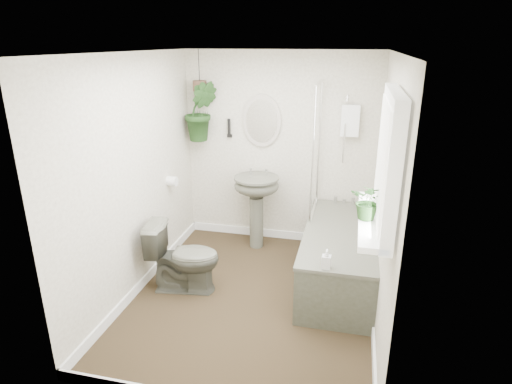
# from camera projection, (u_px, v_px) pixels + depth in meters

# --- Properties ---
(floor) EXTENTS (2.30, 2.80, 0.02)m
(floor) POSITION_uv_depth(u_px,v_px,m) (253.00, 298.00, 4.22)
(floor) COLOR black
(floor) RESTS_ON ground
(ceiling) EXTENTS (2.30, 2.80, 0.02)m
(ceiling) POSITION_uv_depth(u_px,v_px,m) (252.00, 51.00, 3.44)
(ceiling) COLOR white
(ceiling) RESTS_ON ground
(wall_back) EXTENTS (2.30, 0.02, 2.30)m
(wall_back) POSITION_uv_depth(u_px,v_px,m) (280.00, 150.00, 5.13)
(wall_back) COLOR silver
(wall_back) RESTS_ON ground
(wall_front) EXTENTS (2.30, 0.02, 2.30)m
(wall_front) POSITION_uv_depth(u_px,v_px,m) (196.00, 262.00, 2.54)
(wall_front) COLOR silver
(wall_front) RESTS_ON ground
(wall_left) EXTENTS (0.02, 2.80, 2.30)m
(wall_left) POSITION_uv_depth(u_px,v_px,m) (134.00, 178.00, 4.08)
(wall_left) COLOR silver
(wall_left) RESTS_ON ground
(wall_right) EXTENTS (0.02, 2.80, 2.30)m
(wall_right) POSITION_uv_depth(u_px,v_px,m) (386.00, 197.00, 3.58)
(wall_right) COLOR silver
(wall_right) RESTS_ON ground
(skirting) EXTENTS (2.30, 2.80, 0.10)m
(skirting) POSITION_uv_depth(u_px,v_px,m) (253.00, 293.00, 4.20)
(skirting) COLOR white
(skirting) RESTS_ON floor
(bathtub) EXTENTS (0.72, 1.72, 0.58)m
(bathtub) POSITION_uv_depth(u_px,v_px,m) (339.00, 256.00, 4.41)
(bathtub) COLOR #4F5044
(bathtub) RESTS_ON floor
(bath_screen) EXTENTS (0.04, 0.72, 1.40)m
(bath_screen) POSITION_uv_depth(u_px,v_px,m) (316.00, 150.00, 4.60)
(bath_screen) COLOR silver
(bath_screen) RESTS_ON bathtub
(shower_box) EXTENTS (0.20, 0.10, 0.35)m
(shower_box) POSITION_uv_depth(u_px,v_px,m) (350.00, 120.00, 4.76)
(shower_box) COLOR white
(shower_box) RESTS_ON wall_back
(oval_mirror) EXTENTS (0.46, 0.03, 0.62)m
(oval_mirror) POSITION_uv_depth(u_px,v_px,m) (262.00, 121.00, 5.02)
(oval_mirror) COLOR #B0A696
(oval_mirror) RESTS_ON wall_back
(wall_sconce) EXTENTS (0.04, 0.04, 0.22)m
(wall_sconce) POSITION_uv_depth(u_px,v_px,m) (229.00, 128.00, 5.13)
(wall_sconce) COLOR black
(wall_sconce) RESTS_ON wall_back
(toilet_roll_holder) EXTENTS (0.11, 0.11, 0.11)m
(toilet_roll_holder) POSITION_uv_depth(u_px,v_px,m) (172.00, 181.00, 4.80)
(toilet_roll_holder) COLOR white
(toilet_roll_holder) RESTS_ON wall_left
(window_recess) EXTENTS (0.08, 1.00, 0.90)m
(window_recess) POSITION_uv_depth(u_px,v_px,m) (389.00, 161.00, 2.79)
(window_recess) COLOR white
(window_recess) RESTS_ON wall_right
(window_sill) EXTENTS (0.18, 1.00, 0.04)m
(window_sill) POSITION_uv_depth(u_px,v_px,m) (372.00, 219.00, 2.94)
(window_sill) COLOR white
(window_sill) RESTS_ON wall_right
(window_blinds) EXTENTS (0.01, 0.86, 0.76)m
(window_blinds) POSITION_uv_depth(u_px,v_px,m) (381.00, 160.00, 2.80)
(window_blinds) COLOR white
(window_blinds) RESTS_ON wall_right
(toilet) EXTENTS (0.75, 0.50, 0.72)m
(toilet) POSITION_uv_depth(u_px,v_px,m) (184.00, 257.00, 4.25)
(toilet) COLOR #4F5044
(toilet) RESTS_ON floor
(pedestal_sink) EXTENTS (0.60, 0.54, 0.90)m
(pedestal_sink) POSITION_uv_depth(u_px,v_px,m) (256.00, 212.00, 5.12)
(pedestal_sink) COLOR #4F5044
(pedestal_sink) RESTS_ON floor
(sill_plant) EXTENTS (0.29, 0.27, 0.26)m
(sill_plant) POSITION_uv_depth(u_px,v_px,m) (369.00, 201.00, 2.85)
(sill_plant) COLOR black
(sill_plant) RESTS_ON window_sill
(hanging_plant) EXTENTS (0.45, 0.40, 0.70)m
(hanging_plant) POSITION_uv_depth(u_px,v_px,m) (201.00, 111.00, 5.03)
(hanging_plant) COLOR black
(hanging_plant) RESTS_ON ceiling
(soap_bottle) EXTENTS (0.08, 0.08, 0.17)m
(soap_bottle) POSITION_uv_depth(u_px,v_px,m) (326.00, 259.00, 3.58)
(soap_bottle) COLOR #2B2523
(soap_bottle) RESTS_ON bathtub
(hanging_pot) EXTENTS (0.16, 0.16, 0.12)m
(hanging_pot) POSITION_uv_depth(u_px,v_px,m) (200.00, 86.00, 4.93)
(hanging_pot) COLOR #4F3527
(hanging_pot) RESTS_ON ceiling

